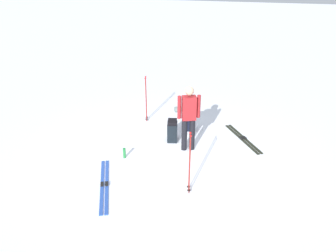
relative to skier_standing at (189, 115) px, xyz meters
name	(u,v)px	position (x,y,z in m)	size (l,w,h in m)	color
ground_plane	(168,151)	(-0.22, 0.47, -0.95)	(80.00, 80.00, 0.00)	white
skier_standing	(189,115)	(0.00, 0.00, 0.00)	(0.34, 0.53, 1.70)	black
ski_pair_near	(104,185)	(-2.03, 1.37, -0.94)	(1.85, 0.98, 0.05)	#2A50AE
ski_pair_far	(243,138)	(0.96, -1.32, -0.94)	(1.54, 1.13, 0.05)	black
backpack_large_dark	(172,131)	(0.36, 0.52, -0.67)	(0.43, 0.35, 0.59)	black
backpack_bright	(189,119)	(1.12, 0.24, -0.62)	(0.34, 0.29, 0.68)	black
ski_poles_planted_near	(146,97)	(1.40, 1.62, -0.19)	(0.21, 0.11, 1.38)	maroon
ski_poles_planted_far	(190,160)	(-1.72, -0.42, -0.20)	(0.19, 0.11, 1.36)	maroon
sleeping_mat_rolled	(183,109)	(2.35, 0.70, -0.86)	(0.18, 0.18, 0.55)	slate
thermos_bottle	(124,153)	(-0.85, 1.40, -0.82)	(0.07, 0.07, 0.26)	#237738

